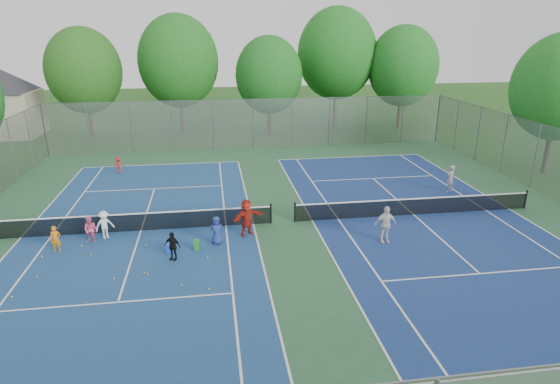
# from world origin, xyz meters

# --- Properties ---
(ground) EXTENTS (120.00, 120.00, 0.00)m
(ground) POSITION_xyz_m (0.00, 0.00, 0.00)
(ground) COLOR #225019
(ground) RESTS_ON ground
(court_pad) EXTENTS (32.00, 32.00, 0.01)m
(court_pad) POSITION_xyz_m (0.00, 0.00, 0.01)
(court_pad) COLOR #295836
(court_pad) RESTS_ON ground
(court_left) EXTENTS (10.97, 23.77, 0.01)m
(court_left) POSITION_xyz_m (-7.00, 0.00, 0.02)
(court_left) COLOR navy
(court_left) RESTS_ON court_pad
(court_right) EXTENTS (10.97, 23.77, 0.01)m
(court_right) POSITION_xyz_m (7.00, 0.00, 0.02)
(court_right) COLOR navy
(court_right) RESTS_ON court_pad
(net_left) EXTENTS (12.87, 0.10, 0.91)m
(net_left) POSITION_xyz_m (-7.00, 0.00, 0.46)
(net_left) COLOR black
(net_left) RESTS_ON ground
(net_right) EXTENTS (12.87, 0.10, 0.91)m
(net_right) POSITION_xyz_m (7.00, 0.00, 0.46)
(net_right) COLOR black
(net_right) RESTS_ON ground
(fence_north) EXTENTS (32.00, 0.10, 4.00)m
(fence_north) POSITION_xyz_m (0.00, 16.00, 2.00)
(fence_north) COLOR gray
(fence_north) RESTS_ON ground
(tree_nw) EXTENTS (6.40, 6.40, 9.58)m
(tree_nw) POSITION_xyz_m (-14.00, 22.00, 5.89)
(tree_nw) COLOR #443326
(tree_nw) RESTS_ON ground
(tree_nl) EXTENTS (7.20, 7.20, 10.69)m
(tree_nl) POSITION_xyz_m (-6.00, 23.00, 6.54)
(tree_nl) COLOR #443326
(tree_nl) RESTS_ON ground
(tree_nc) EXTENTS (6.00, 6.00, 8.85)m
(tree_nc) POSITION_xyz_m (2.00, 21.00, 5.39)
(tree_nc) COLOR #443326
(tree_nc) RESTS_ON ground
(tree_nr) EXTENTS (7.60, 7.60, 11.42)m
(tree_nr) POSITION_xyz_m (9.00, 24.00, 7.04)
(tree_nr) COLOR #443326
(tree_nr) RESTS_ON ground
(tree_ne) EXTENTS (6.60, 6.60, 9.77)m
(tree_ne) POSITION_xyz_m (15.00, 22.00, 5.97)
(tree_ne) COLOR #443326
(tree_ne) RESTS_ON ground
(tree_side_e) EXTENTS (6.00, 6.00, 9.20)m
(tree_side_e) POSITION_xyz_m (19.00, 6.00, 5.74)
(tree_side_e) COLOR #443326
(tree_side_e) RESTS_ON ground
(ball_crate) EXTENTS (0.40, 0.40, 0.33)m
(ball_crate) POSITION_xyz_m (-5.42, -2.43, 0.17)
(ball_crate) COLOR blue
(ball_crate) RESTS_ON ground
(ball_hopper) EXTENTS (0.25, 0.25, 0.48)m
(ball_hopper) POSITION_xyz_m (-4.27, -2.51, 0.24)
(ball_hopper) COLOR green
(ball_hopper) RESTS_ON ground
(student_a) EXTENTS (0.48, 0.35, 1.21)m
(student_a) POSITION_xyz_m (-10.35, -1.77, 0.60)
(student_a) COLOR orange
(student_a) RESTS_ON ground
(student_b) EXTENTS (0.69, 0.59, 1.25)m
(student_b) POSITION_xyz_m (-9.06, -0.98, 0.63)
(student_b) COLOR #F55F88
(student_b) RESTS_ON ground
(student_c) EXTENTS (1.01, 0.87, 1.35)m
(student_c) POSITION_xyz_m (-8.51, -0.60, 0.68)
(student_c) COLOR white
(student_c) RESTS_ON ground
(student_d) EXTENTS (0.81, 0.62, 1.28)m
(student_d) POSITION_xyz_m (-5.24, -3.31, 0.64)
(student_d) COLOR black
(student_d) RESTS_ON ground
(student_e) EXTENTS (0.70, 0.50, 1.34)m
(student_e) POSITION_xyz_m (-3.36, -2.03, 0.67)
(student_e) COLOR navy
(student_e) RESTS_ON ground
(student_f) EXTENTS (1.70, 1.28, 1.79)m
(student_f) POSITION_xyz_m (-1.92, -1.24, 0.89)
(student_f) COLOR #AB2418
(student_f) RESTS_ON ground
(child_far_baseline) EXTENTS (0.76, 0.51, 1.09)m
(child_far_baseline) POSITION_xyz_m (-9.72, 10.24, 0.55)
(child_far_baseline) COLOR #AD1E18
(child_far_baseline) RESTS_ON ground
(instructor) EXTENTS (0.73, 0.64, 1.68)m
(instructor) POSITION_xyz_m (10.61, 3.16, 0.84)
(instructor) COLOR gray
(instructor) RESTS_ON ground
(teen_court_b) EXTENTS (1.05, 0.46, 1.76)m
(teen_court_b) POSITION_xyz_m (4.26, -2.97, 0.88)
(teen_court_b) COLOR silver
(teen_court_b) RESTS_ON ground
(tennis_ball_0) EXTENTS (0.07, 0.07, 0.07)m
(tennis_ball_0) POSITION_xyz_m (-6.18, -4.49, 0.03)
(tennis_ball_0) COLOR #AECB2F
(tennis_ball_0) RESTS_ON ground
(tennis_ball_1) EXTENTS (0.07, 0.07, 0.07)m
(tennis_ball_1) POSITION_xyz_m (-7.44, -4.69, 0.03)
(tennis_ball_1) COLOR #AED531
(tennis_ball_1) RESTS_ON ground
(tennis_ball_2) EXTENTS (0.07, 0.07, 0.07)m
(tennis_ball_2) POSITION_xyz_m (-3.75, -6.05, 0.03)
(tennis_ball_2) COLOR #C6D331
(tennis_ball_2) RESTS_ON ground
(tennis_ball_3) EXTENTS (0.07, 0.07, 0.07)m
(tennis_ball_3) POSITION_xyz_m (-10.47, -4.09, 0.03)
(tennis_ball_3) COLOR #AAC32D
(tennis_ball_3) RESTS_ON ground
(tennis_ball_4) EXTENTS (0.07, 0.07, 0.07)m
(tennis_ball_4) POSITION_xyz_m (-8.79, -2.40, 0.03)
(tennis_ball_4) COLOR gold
(tennis_ball_4) RESTS_ON ground
(tennis_ball_5) EXTENTS (0.07, 0.07, 0.07)m
(tennis_ball_5) POSITION_xyz_m (-10.85, -2.29, 0.03)
(tennis_ball_5) COLOR #CFF338
(tennis_ball_5) RESTS_ON ground
(tennis_ball_6) EXTENTS (0.07, 0.07, 0.07)m
(tennis_ball_6) POSITION_xyz_m (-10.88, -5.51, 0.03)
(tennis_ball_6) COLOR yellow
(tennis_ball_6) RESTS_ON ground
(tennis_ball_7) EXTENTS (0.07, 0.07, 0.07)m
(tennis_ball_7) POSITION_xyz_m (-6.32, -4.38, 0.03)
(tennis_ball_7) COLOR gold
(tennis_ball_7) RESTS_ON ground
(tennis_ball_8) EXTENTS (0.07, 0.07, 0.07)m
(tennis_ball_8) POSITION_xyz_m (-4.80, -5.57, 0.03)
(tennis_ball_8) COLOR #ADC22D
(tennis_ball_8) RESTS_ON ground
(tennis_ball_9) EXTENTS (0.07, 0.07, 0.07)m
(tennis_ball_9) POSITION_xyz_m (-6.55, -1.77, 0.03)
(tennis_ball_9) COLOR #CEDA32
(tennis_ball_9) RESTS_ON ground
(tennis_ball_10) EXTENTS (0.07, 0.07, 0.07)m
(tennis_ball_10) POSITION_xyz_m (-3.80, -3.43, 0.03)
(tennis_ball_10) COLOR #B2D030
(tennis_ball_10) RESTS_ON ground
(tennis_ball_11) EXTENTS (0.07, 0.07, 0.07)m
(tennis_ball_11) POSITION_xyz_m (-9.42, -1.42, 0.03)
(tennis_ball_11) COLOR #B1CC2F
(tennis_ball_11) RESTS_ON ground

